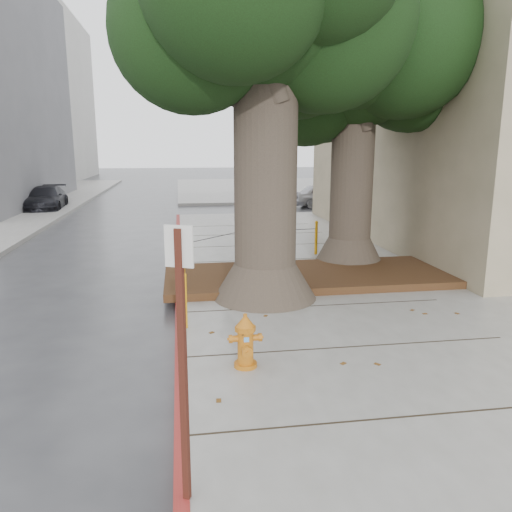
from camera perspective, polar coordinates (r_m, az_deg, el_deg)
The scene contains 15 objects.
ground at distance 7.65m, azimuth 6.81°, elevation -11.55°, with size 140.00×140.00×0.00m, color #28282B.
sidewalk_far at distance 37.69m, azimuth 3.42°, elevation 7.77°, with size 16.00×20.00×0.15m, color slate.
curb_red at distance 9.70m, azimuth -8.77°, elevation -5.88°, with size 0.14×26.00×0.16m, color maroon.
planter_bed at distance 11.36m, azimuth 5.97°, elevation -2.27°, with size 6.40×2.60×0.16m, color black.
building_far_white at distance 54.05m, azimuth -26.00°, elevation 15.86°, with size 12.00×18.00×15.00m, color silver.
building_side_white at distance 37.34m, azimuth 20.54°, elevation 13.79°, with size 10.00×10.00×9.00m, color silver.
building_side_grey at distance 45.61m, azimuth 23.74°, elevation 15.04°, with size 12.00×14.00×12.00m, color slate.
tree_near at distance 10.01m, azimuth 3.07°, elevation 25.64°, with size 4.50×3.80×7.68m.
tree_far at distance 13.03m, azimuth 12.70°, elevation 20.61°, with size 4.50×3.80×7.17m.
bollard_ring at distance 11.41m, azimuth -3.20°, elevation 0.08°, with size 3.79×5.39×0.95m.
fire_hydrant at distance 6.84m, azimuth -1.21°, elevation -9.73°, with size 0.39×0.34×0.76m.
signpost at distance 4.10m, azimuth -8.40°, elevation -10.80°, with size 0.22×0.12×2.36m.
car_silver at distance 26.42m, azimuth 8.04°, elevation 6.88°, with size 1.44×3.58×1.22m, color #B1B1B6.
car_red at distance 26.82m, azimuth 11.69°, elevation 6.70°, with size 1.17×3.36×1.11m, color maroon.
car_dark at distance 26.77m, azimuth -22.88°, elevation 6.07°, with size 1.67×4.11×1.19m, color black.
Camera 1 is at (-1.94, -6.72, 3.09)m, focal length 35.00 mm.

